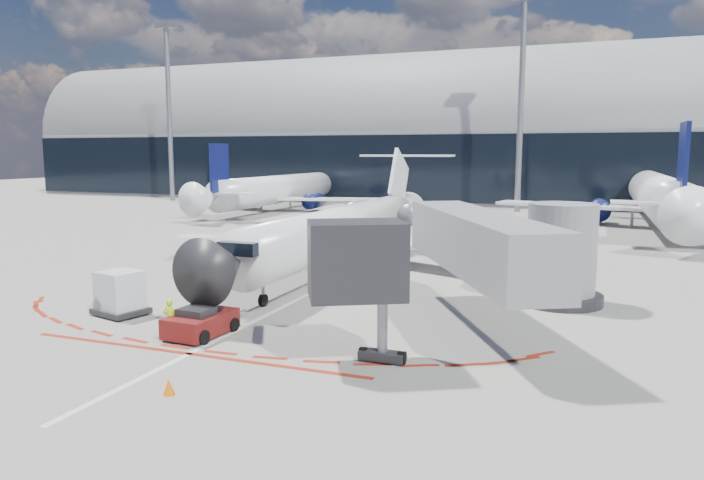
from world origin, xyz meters
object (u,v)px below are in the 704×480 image
at_px(pushback_tug, 201,323).
at_px(ramp_worker, 170,318).
at_px(regional_jet, 347,227).
at_px(uld_container, 120,293).

xyz_separation_m(pushback_tug, ramp_worker, (-0.92, -0.69, 0.26)).
bearing_deg(regional_jet, pushback_tug, -90.05).
bearing_deg(uld_container, regional_jet, 84.83).
distance_m(ramp_worker, uld_container, 4.70).
bearing_deg(pushback_tug, ramp_worker, -139.61).
height_order(regional_jet, uld_container, regional_jet).
height_order(regional_jet, ramp_worker, regional_jet).
height_order(pushback_tug, ramp_worker, ramp_worker).
relative_size(regional_jet, ramp_worker, 19.22).
xyz_separation_m(ramp_worker, uld_container, (-4.21, 2.08, 0.20)).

